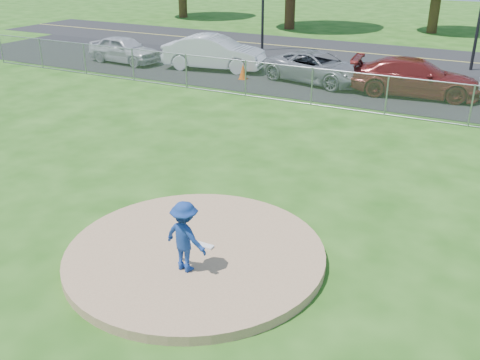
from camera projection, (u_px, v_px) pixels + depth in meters
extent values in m
plane|color=#1D4D10|center=(343.00, 126.00, 19.28)|extent=(120.00, 120.00, 0.00)
cylinder|color=#A17B58|center=(195.00, 254.00, 11.16)|extent=(5.40, 5.40, 0.20)
cube|color=white|center=(200.00, 244.00, 11.27)|extent=(0.60, 0.15, 0.04)
cube|color=gray|center=(361.00, 93.00, 20.60)|extent=(40.00, 0.06, 1.50)
cube|color=black|center=(387.00, 86.00, 24.54)|extent=(50.00, 8.00, 0.01)
cube|color=black|center=(419.00, 58.00, 30.60)|extent=(60.00, 7.00, 0.01)
cylinder|color=#3C2A15|center=(435.00, 5.00, 38.33)|extent=(0.72, 0.72, 3.85)
cylinder|color=black|center=(263.00, 2.00, 31.68)|extent=(0.16, 0.16, 5.60)
cylinder|color=black|center=(480.00, 14.00, 26.57)|extent=(0.16, 0.16, 5.60)
imported|color=navy|center=(185.00, 237.00, 10.18)|extent=(1.00, 0.66, 1.44)
cone|color=#E7530C|center=(243.00, 71.00, 25.67)|extent=(0.40, 0.40, 0.77)
imported|color=#B9B9BE|center=(124.00, 49.00, 29.08)|extent=(4.32, 2.01, 1.43)
imported|color=silver|center=(214.00, 53.00, 27.46)|extent=(5.48, 2.74, 1.72)
imported|color=gray|center=(318.00, 67.00, 24.94)|extent=(5.46, 3.44, 1.41)
imported|color=maroon|center=(415.00, 77.00, 22.77)|extent=(5.60, 2.83, 1.56)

